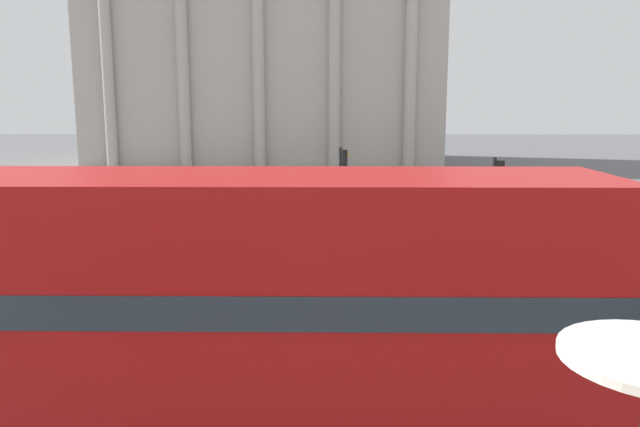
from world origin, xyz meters
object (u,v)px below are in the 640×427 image
at_px(double_decker_bus, 224,304).
at_px(traffic_light_mid, 495,196).
at_px(plaza_building_left, 266,37).
at_px(traffic_light_far, 342,176).
at_px(pedestrian_olive, 349,192).
at_px(traffic_light_near, 76,245).
at_px(pedestrian_blue, 402,255).
at_px(pedestrian_red, 536,217).
at_px(pedestrian_yellow, 207,186).

xyz_separation_m(double_decker_bus, traffic_light_mid, (6.56, 10.36, -0.01)).
distance_m(double_decker_bus, plaza_building_left, 47.92).
bearing_deg(traffic_light_far, plaza_building_left, 100.95).
distance_m(traffic_light_far, pedestrian_olive, 4.29).
height_order(double_decker_bus, pedestrian_olive, double_decker_bus).
relative_size(traffic_light_near, pedestrian_blue, 2.17).
bearing_deg(traffic_light_mid, pedestrian_red, 54.16).
distance_m(plaza_building_left, traffic_light_far, 32.37).
distance_m(traffic_light_mid, pedestrian_blue, 4.04).
bearing_deg(pedestrian_red, traffic_light_far, -48.50).
height_order(double_decker_bus, traffic_light_far, double_decker_bus).
bearing_deg(traffic_light_near, pedestrian_blue, 38.24).
height_order(pedestrian_blue, pedestrian_red, pedestrian_red).
bearing_deg(pedestrian_olive, traffic_light_mid, -47.08).
bearing_deg(pedestrian_blue, traffic_light_mid, -131.01).
distance_m(traffic_light_near, traffic_light_mid, 12.36).
bearing_deg(pedestrian_yellow, plaza_building_left, -74.92).
height_order(plaza_building_left, pedestrian_red, plaza_building_left).
height_order(plaza_building_left, pedestrian_blue, plaza_building_left).
xyz_separation_m(plaza_building_left, pedestrian_red, (12.86, -33.34, -9.62)).
height_order(double_decker_bus, traffic_light_mid, double_decker_bus).
bearing_deg(double_decker_bus, traffic_light_mid, 52.11).
bearing_deg(traffic_light_mid, double_decker_bus, -122.32).
distance_m(traffic_light_mid, traffic_light_far, 7.51).
distance_m(double_decker_bus, traffic_light_far, 16.48).
relative_size(plaza_building_left, traffic_light_near, 7.81).
height_order(traffic_light_near, traffic_light_mid, traffic_light_near).
relative_size(traffic_light_mid, pedestrian_yellow, 1.93).
bearing_deg(pedestrian_olive, double_decker_bus, -76.08).
xyz_separation_m(double_decker_bus, pedestrian_yellow, (-4.53, 22.07, -1.25)).
xyz_separation_m(plaza_building_left, pedestrian_yellow, (-0.63, -24.96, -9.62)).
bearing_deg(pedestrian_blue, plaza_building_left, -66.71).
xyz_separation_m(pedestrian_blue, pedestrian_red, (5.48, 5.60, 0.04)).
height_order(plaza_building_left, traffic_light_near, plaza_building_left).
height_order(traffic_light_mid, pedestrian_blue, traffic_light_mid).
distance_m(plaza_building_left, traffic_light_mid, 39.04).
relative_size(plaza_building_left, traffic_light_far, 8.87).
xyz_separation_m(pedestrian_yellow, pedestrian_red, (13.48, -8.39, 0.00)).
distance_m(pedestrian_blue, pedestrian_red, 7.84).
bearing_deg(traffic_light_near, pedestrian_olive, 72.16).
relative_size(pedestrian_yellow, pedestrian_red, 1.00).
height_order(traffic_light_mid, pedestrian_yellow, traffic_light_mid).
height_order(double_decker_bus, plaza_building_left, plaza_building_left).
height_order(plaza_building_left, pedestrian_yellow, plaza_building_left).
bearing_deg(pedestrian_olive, pedestrian_yellow, -172.40).
relative_size(plaza_building_left, pedestrian_blue, 16.97).
distance_m(traffic_light_far, pedestrian_red, 7.51).
relative_size(traffic_light_near, pedestrian_red, 2.11).
bearing_deg(traffic_light_near, traffic_light_mid, 37.67).
bearing_deg(pedestrian_yellow, pedestrian_olive, -176.64).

